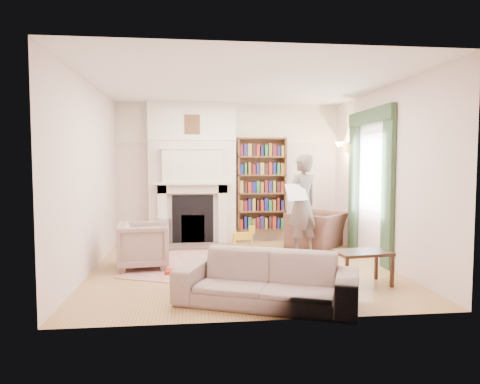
{
  "coord_description": "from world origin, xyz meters",
  "views": [
    {
      "loc": [
        -0.74,
        -6.48,
        1.62
      ],
      "look_at": [
        0.0,
        0.25,
        1.15
      ],
      "focal_mm": 32.0,
      "sensor_mm": 36.0,
      "label": 1
    }
  ],
  "objects": [
    {
      "name": "game_box_lid",
      "position": [
        -0.99,
        -0.32,
        0.04
      ],
      "size": [
        0.34,
        0.25,
        0.05
      ],
      "primitive_type": "cube",
      "rotation": [
        0.0,
        0.0,
        -0.13
      ],
      "color": "#9F2112",
      "rests_on": "rug"
    },
    {
      "name": "wall_front",
      "position": [
        0.0,
        -2.25,
        1.4
      ],
      "size": [
        4.5,
        0.0,
        4.5
      ],
      "primitive_type": "plane",
      "rotation": [
        -1.57,
        0.0,
        0.0
      ],
      "color": "white",
      "rests_on": "floor"
    },
    {
      "name": "armchair_left",
      "position": [
        -1.5,
        0.14,
        0.35
      ],
      "size": [
        0.84,
        0.82,
        0.7
      ],
      "primitive_type": "imported",
      "rotation": [
        0.0,
        0.0,
        1.68
      ],
      "color": "#BFB29E",
      "rests_on": "floor"
    },
    {
      "name": "pelmet",
      "position": [
        2.19,
        0.4,
        2.38
      ],
      "size": [
        0.09,
        1.7,
        0.24
      ],
      "primitive_type": "cube",
      "color": "#2D422A",
      "rests_on": "wall_right"
    },
    {
      "name": "wall_left",
      "position": [
        -2.25,
        0.0,
        1.4
      ],
      "size": [
        0.0,
        4.5,
        4.5
      ],
      "primitive_type": "plane",
      "rotation": [
        1.57,
        0.0,
        1.57
      ],
      "color": "white",
      "rests_on": "floor"
    },
    {
      "name": "armchair_reading",
      "position": [
        1.6,
        1.38,
        0.33
      ],
      "size": [
        1.35,
        1.36,
        0.67
      ],
      "primitive_type": "imported",
      "rotation": [
        0.0,
        0.0,
        3.99
      ],
      "color": "#4E2F29",
      "rests_on": "floor"
    },
    {
      "name": "ceiling",
      "position": [
        0.0,
        0.0,
        2.8
      ],
      "size": [
        4.5,
        4.5,
        0.0
      ],
      "primitive_type": "plane",
      "rotation": [
        3.14,
        0.0,
        0.0
      ],
      "color": "white",
      "rests_on": "wall_back"
    },
    {
      "name": "wall_right",
      "position": [
        2.25,
        0.0,
        1.4
      ],
      "size": [
        0.0,
        4.5,
        4.5
      ],
      "primitive_type": "plane",
      "rotation": [
        1.57,
        0.0,
        -1.57
      ],
      "color": "white",
      "rests_on": "floor"
    },
    {
      "name": "rocking_horse",
      "position": [
        0.14,
        1.11,
        0.23
      ],
      "size": [
        0.56,
        0.31,
        0.47
      ],
      "primitive_type": null,
      "rotation": [
        0.0,
        0.0,
        0.19
      ],
      "color": "gold",
      "rests_on": "rug"
    },
    {
      "name": "wall_sconce",
      "position": [
        2.03,
        1.5,
        1.9
      ],
      "size": [
        0.2,
        0.24,
        0.24
      ],
      "primitive_type": null,
      "color": "gold",
      "rests_on": "wall_right"
    },
    {
      "name": "wall_back",
      "position": [
        0.0,
        2.25,
        1.4
      ],
      "size": [
        4.5,
        0.0,
        4.5
      ],
      "primitive_type": "plane",
      "rotation": [
        1.57,
        0.0,
        0.0
      ],
      "color": "white",
      "rests_on": "floor"
    },
    {
      "name": "newspaper",
      "position": [
        1.0,
        0.58,
        1.12
      ],
      "size": [
        0.43,
        0.31,
        0.29
      ],
      "primitive_type": "cube",
      "rotation": [
        -0.35,
        0.0,
        0.48
      ],
      "color": "white",
      "rests_on": "man_reading"
    },
    {
      "name": "curtain_left",
      "position": [
        2.2,
        -0.3,
        1.2
      ],
      "size": [
        0.07,
        0.32,
        2.4
      ],
      "primitive_type": "cube",
      "color": "#2D422A",
      "rests_on": "floor"
    },
    {
      "name": "comic_annuals",
      "position": [
        0.18,
        -0.38,
        0.02
      ],
      "size": [
        0.73,
        0.75,
        0.02
      ],
      "color": "red",
      "rests_on": "rug"
    },
    {
      "name": "bookcase",
      "position": [
        0.65,
        2.12,
        1.18
      ],
      "size": [
        1.0,
        0.24,
        1.85
      ],
      "primitive_type": "cube",
      "color": "brown",
      "rests_on": "floor"
    },
    {
      "name": "fireplace",
      "position": [
        -0.75,
        2.05,
        1.39
      ],
      "size": [
        1.7,
        0.58,
        2.8
      ],
      "color": "white",
      "rests_on": "floor"
    },
    {
      "name": "paraffin_heater",
      "position": [
        -1.29,
        1.69,
        0.28
      ],
      "size": [
        0.32,
        0.32,
        0.55
      ],
      "primitive_type": "cylinder",
      "rotation": [
        0.0,
        0.0,
        0.42
      ],
      "color": "#AFB2B8",
      "rests_on": "floor"
    },
    {
      "name": "window",
      "position": [
        2.23,
        0.4,
        1.45
      ],
      "size": [
        0.02,
        0.9,
        1.3
      ],
      "primitive_type": "cube",
      "color": "silver",
      "rests_on": "wall_right"
    },
    {
      "name": "floor",
      "position": [
        0.0,
        0.0,
        0.0
      ],
      "size": [
        4.5,
        4.5,
        0.0
      ],
      "primitive_type": "plane",
      "color": "olive",
      "rests_on": "ground"
    },
    {
      "name": "coffee_table",
      "position": [
        1.48,
        -1.12,
        0.23
      ],
      "size": [
        0.75,
        0.53,
        0.45
      ],
      "primitive_type": null,
      "rotation": [
        0.0,
        0.0,
        0.11
      ],
      "color": "#331B12",
      "rests_on": "floor"
    },
    {
      "name": "board_game",
      "position": [
        -0.49,
        -0.13,
        0.03
      ],
      "size": [
        0.5,
        0.5,
        0.03
      ],
      "primitive_type": "cube",
      "rotation": [
        0.0,
        0.0,
        0.39
      ],
      "color": "#D3CD4A",
      "rests_on": "rug"
    },
    {
      "name": "rug",
      "position": [
        -0.09,
        0.03,
        0.01
      ],
      "size": [
        3.52,
        3.15,
        0.01
      ],
      "primitive_type": "cube",
      "rotation": [
        0.0,
        0.0,
        -0.38
      ],
      "color": "#BCA58E",
      "rests_on": "floor"
    },
    {
      "name": "curtain_right",
      "position": [
        2.2,
        1.1,
        1.2
      ],
      "size": [
        0.07,
        0.32,
        2.4
      ],
      "primitive_type": "cube",
      "color": "#2D422A",
      "rests_on": "floor"
    },
    {
      "name": "man_reading",
      "position": [
        1.15,
        0.78,
        0.88
      ],
      "size": [
        0.77,
        0.67,
        1.76
      ],
      "primitive_type": "imported",
      "rotation": [
        0.0,
        0.0,
        3.63
      ],
      "color": "#5B5149",
      "rests_on": "floor"
    },
    {
      "name": "sofa",
      "position": [
        0.08,
        -1.76,
        0.3
      ],
      "size": [
        2.18,
        1.5,
        0.59
      ],
      "primitive_type": "imported",
      "rotation": [
        0.0,
        0.0,
        -0.38
      ],
      "color": "#B1A192",
      "rests_on": "floor"
    }
  ]
}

